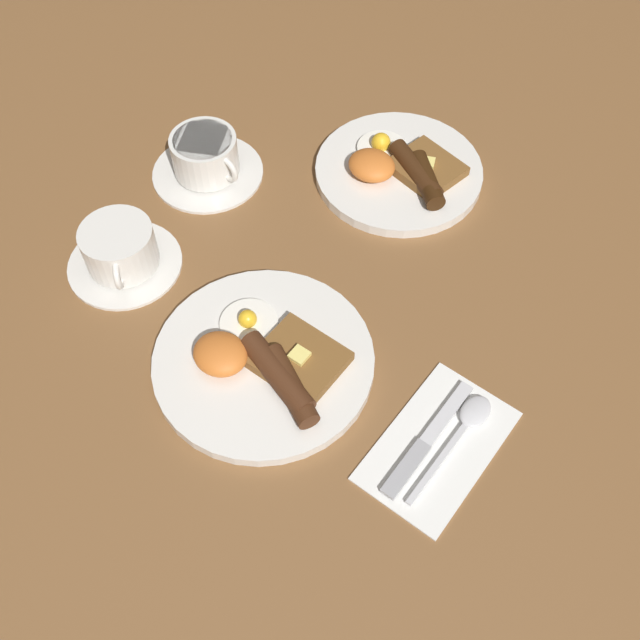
# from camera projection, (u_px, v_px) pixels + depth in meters

# --- Properties ---
(ground_plane) EXTENTS (3.00, 3.00, 0.00)m
(ground_plane) POSITION_uv_depth(u_px,v_px,m) (264.00, 364.00, 0.88)
(ground_plane) COLOR brown
(breakfast_plate_near) EXTENTS (0.26, 0.26, 0.04)m
(breakfast_plate_near) POSITION_uv_depth(u_px,v_px,m) (265.00, 361.00, 0.87)
(breakfast_plate_near) COLOR silver
(breakfast_plate_near) RESTS_ON ground_plane
(breakfast_plate_far) EXTENTS (0.23, 0.23, 0.04)m
(breakfast_plate_far) POSITION_uv_depth(u_px,v_px,m) (400.00, 170.00, 1.05)
(breakfast_plate_far) COLOR silver
(breakfast_plate_far) RESTS_ON ground_plane
(teacup_near) EXTENTS (0.15, 0.15, 0.06)m
(teacup_near) POSITION_uv_depth(u_px,v_px,m) (121.00, 251.00, 0.94)
(teacup_near) COLOR silver
(teacup_near) RESTS_ON ground_plane
(teacup_far) EXTENTS (0.16, 0.16, 0.06)m
(teacup_far) POSITION_uv_depth(u_px,v_px,m) (206.00, 159.00, 1.04)
(teacup_far) COLOR silver
(teacup_far) RESTS_ON ground_plane
(napkin) EXTENTS (0.12, 0.19, 0.01)m
(napkin) POSITION_uv_depth(u_px,v_px,m) (438.00, 445.00, 0.82)
(napkin) COLOR white
(napkin) RESTS_ON ground_plane
(knife) EXTENTS (0.03, 0.17, 0.01)m
(knife) POSITION_uv_depth(u_px,v_px,m) (424.00, 444.00, 0.81)
(knife) COLOR silver
(knife) RESTS_ON napkin
(spoon) EXTENTS (0.03, 0.16, 0.01)m
(spoon) POSITION_uv_depth(u_px,v_px,m) (467.00, 423.00, 0.83)
(spoon) COLOR silver
(spoon) RESTS_ON napkin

